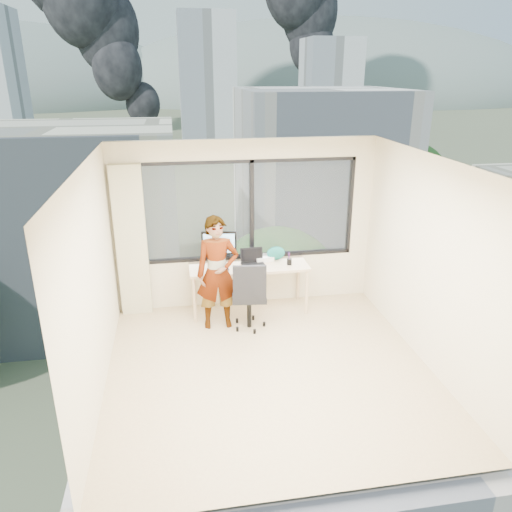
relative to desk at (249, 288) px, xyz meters
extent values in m
cube|color=tan|center=(0.00, -1.66, -0.38)|extent=(4.00, 4.00, 0.01)
cube|color=white|center=(0.00, -1.66, 2.23)|extent=(4.00, 4.00, 0.01)
cube|color=beige|center=(0.00, -3.66, 0.93)|extent=(4.00, 0.01, 2.60)
cube|color=beige|center=(-2.00, -1.66, 0.93)|extent=(0.01, 4.00, 2.60)
cube|color=beige|center=(2.00, -1.66, 0.93)|extent=(0.01, 4.00, 2.60)
cube|color=beige|center=(-1.72, 0.22, 0.77)|extent=(0.45, 0.14, 2.30)
cube|color=#CBAB88|center=(0.00, 0.00, 0.00)|extent=(1.80, 0.60, 0.75)
imported|color=#2D2D33|center=(-0.51, -0.41, 0.46)|extent=(0.61, 0.40, 1.66)
cube|color=white|center=(0.26, 0.19, 0.41)|extent=(0.31, 0.27, 0.07)
cube|color=black|center=(-0.37, -0.12, 0.38)|extent=(0.12, 0.06, 0.01)
cylinder|color=black|center=(0.61, -0.07, 0.42)|extent=(0.09, 0.09, 0.10)
ellipsoid|color=#0D4F46|center=(0.45, 0.17, 0.48)|extent=(0.31, 0.22, 0.22)
cube|color=#515B3D|center=(0.00, 118.34, -14.38)|extent=(400.00, 400.00, 0.04)
cube|color=beige|center=(-9.00, 28.34, -7.38)|extent=(16.00, 12.00, 14.00)
cube|color=white|center=(12.00, 36.34, -6.38)|extent=(14.00, 13.00, 16.00)
cube|color=silver|center=(8.00, 118.34, 0.62)|extent=(13.00, 13.00, 30.00)
cube|color=silver|center=(45.00, 138.34, -1.38)|extent=(15.00, 15.00, 26.00)
ellipsoid|color=slate|center=(100.00, 318.34, -14.38)|extent=(300.00, 220.00, 96.00)
camera|label=1|loc=(-1.04, -6.84, 3.16)|focal=34.46mm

